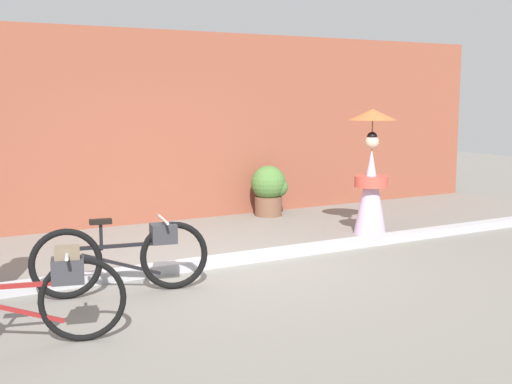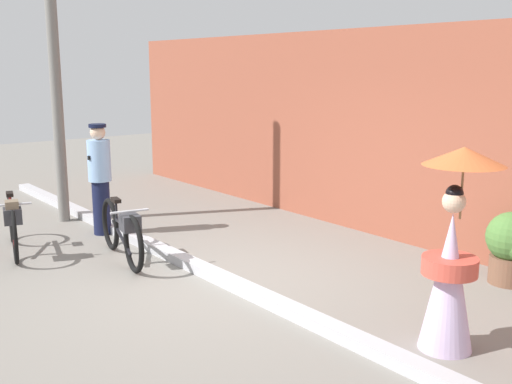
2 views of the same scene
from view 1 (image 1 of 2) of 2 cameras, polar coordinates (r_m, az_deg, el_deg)
The scene contains 7 objects.
ground_plane at distance 8.11m, azimuth -2.88°, elevation -6.28°, with size 30.00×30.00×0.00m, color gray.
building_wall at distance 10.84m, azimuth -10.62°, elevation 5.44°, with size 14.00×0.40×3.06m, color brown.
sidewalk_curb at distance 8.09m, azimuth -2.88°, elevation -5.87°, with size 14.00×0.20×0.12m, color #B2B2B7.
bicycle_near_officer at distance 5.78m, azimuth -19.12°, elevation -8.30°, with size 1.76×0.60×0.81m.
bicycle_far_side at distance 7.02m, azimuth -10.94°, elevation -5.31°, with size 1.80×0.52×0.80m.
person_with_parasol at distance 9.94m, azimuth 9.80°, elevation 1.46°, with size 0.70×0.70×1.84m.
potted_plant_by_door at distance 11.34m, azimuth 1.16°, elevation 0.29°, with size 0.60×0.59×0.86m.
Camera 1 is at (-3.50, -7.03, 2.03)m, focal length 46.89 mm.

